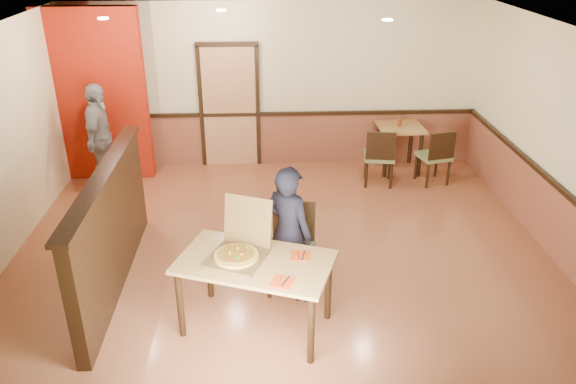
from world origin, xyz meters
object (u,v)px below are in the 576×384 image
diner_chair (292,244)px  pizza_box (238,251)px  side_chair_right (436,155)px  main_table (255,270)px  side_chair_left (380,155)px  side_table (400,136)px  condiment (399,122)px  passerby (100,138)px  diner (289,233)px

diner_chair → pizza_box: bearing=-118.0°
side_chair_right → main_table: bearing=36.2°
main_table → side_chair_left: side_chair_left is taller
main_table → side_table: 4.81m
main_table → diner_chair: diner_chair is taller
side_table → condiment: size_ratio=5.28×
condiment → side_chair_right: bearing=-51.1°
passerby → condiment: (4.86, 0.54, 0.01)m
main_table → condiment: 4.80m
diner → passerby: size_ratio=0.92×
diner → main_table: bearing=95.4°
diner_chair → pizza_box: 0.95m
main_table → diner: size_ratio=1.09×
main_table → diner: 0.70m
side_chair_right → condiment: condiment is taller
side_table → passerby: size_ratio=0.46×
side_table → side_chair_left: bearing=-126.6°
diner_chair → side_chair_right: (2.50, 2.78, -0.05)m
main_table → side_chair_left: (1.98, 3.52, -0.19)m
main_table → side_chair_left: 4.05m
diner_chair → passerby: passerby is taller
side_chair_right → passerby: (-5.36, 0.08, 0.35)m
side_chair_right → side_table: 0.78m
passerby → diner_chair: bearing=-134.9°
side_chair_left → main_table: bearing=69.1°
side_table → condiment: (-0.03, -0.01, 0.26)m
main_table → side_chair_right: size_ratio=1.86×
diner_chair → passerby: (-2.86, 2.86, 0.30)m
pizza_box → diner_chair: bearing=72.1°
diner → passerby: (-2.82, 3.01, 0.07)m
passerby → pizza_box: passerby is taller
main_table → diner: diner is taller
diner → side_chair_left: bearing=-81.5°
diner_chair → side_chair_right: diner_chair is taller
main_table → side_chair_right: (2.91, 3.53, -0.20)m
diner → pizza_box: (-0.53, -0.53, 0.10)m
side_chair_right → pizza_box: bearing=34.1°
diner_chair → side_chair_right: bearing=60.5°
diner → condiment: bearing=-82.7°
diner_chair → side_chair_left: bearing=73.0°
side_chair_right → pizza_box: pizza_box is taller
diner → pizza_box: 0.76m
diner_chair → side_chair_left: diner_chair is taller
side_chair_right → side_table: (-0.47, 0.62, 0.11)m
side_table → diner: bearing=-120.3°
condiment → side_table: bearing=11.0°
main_table → condiment: condiment is taller
main_table → side_chair_left: size_ratio=1.81×
side_chair_left → diner: bearing=69.6°
diner → pizza_box: bearing=81.9°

